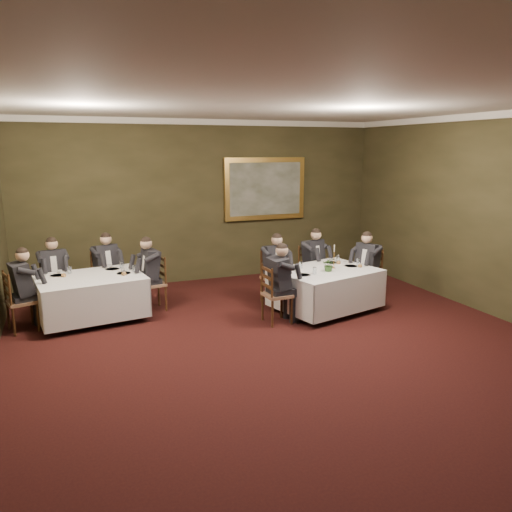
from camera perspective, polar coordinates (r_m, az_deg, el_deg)
ground at (r=6.96m, az=6.01°, el=-12.45°), size 10.00×10.00×0.00m
ceiling at (r=6.36m, az=6.74°, el=17.60°), size 8.00×10.00×0.10m
back_wall at (r=11.06m, az=-5.77°, el=6.20°), size 8.00×0.10×3.50m
crown_molding at (r=6.35m, az=6.73°, el=17.06°), size 8.00×10.00×0.12m
table_main at (r=9.11m, az=7.93°, el=-3.47°), size 2.03×1.73×0.67m
table_second at (r=9.01m, az=-18.33°, el=-4.18°), size 1.90×1.55×0.67m
chair_main_backleft at (r=9.53m, az=2.10°, el=-3.71°), size 0.47×0.45×1.00m
diner_main_backleft at (r=9.46m, az=2.14°, el=-2.39°), size 0.44×0.51×1.35m
chair_main_backright at (r=10.11m, az=6.35°, el=-2.84°), size 0.56×0.54×1.00m
diner_main_backright at (r=10.04m, az=6.43°, el=-1.59°), size 0.54×0.59×1.35m
chair_main_endleft at (r=8.47m, az=2.35°, el=-5.76°), size 0.44×0.46×1.00m
diner_main_endleft at (r=8.40m, az=2.43°, el=-4.27°), size 0.50×0.43×1.35m
chair_main_endright at (r=9.93m, az=12.60°, el=-3.33°), size 0.56×0.57×1.00m
diner_main_endright at (r=9.87m, az=12.63°, el=-2.07°), size 0.60×0.55×1.35m
chair_sec_backleft at (r=9.83m, az=-21.96°, el=-4.10°), size 0.50×0.48×1.00m
diner_sec_backleft at (r=9.76m, az=-22.05°, el=-2.83°), size 0.47×0.54×1.35m
chair_sec_backright at (r=9.98m, az=-16.69°, el=-3.48°), size 0.56×0.55×1.00m
diner_sec_backright at (r=9.91m, az=-16.74°, el=-2.23°), size 0.54×0.59×1.35m
chair_sec_endright at (r=9.31m, az=-11.64°, el=-4.34°), size 0.48×0.50×1.00m
diner_sec_endright at (r=9.24m, az=-11.77°, el=-2.99°), size 0.54×0.47×1.35m
chair_sec_endleft at (r=8.93m, az=-25.17°, el=-5.99°), size 0.53×0.54×1.00m
diner_sec_endleft at (r=8.87m, az=-25.23°, el=-4.57°), size 0.57×0.52×1.35m
centerpiece at (r=8.90m, az=8.36°, el=-0.90°), size 0.30×0.28×0.26m
candlestick at (r=9.13m, az=8.90°, el=-0.38°), size 0.07×0.07×0.45m
place_setting_table_main at (r=9.04m, az=4.41°, el=-1.26°), size 0.33×0.31×0.14m
place_setting_table_second at (r=9.23m, az=-21.43°, el=-1.80°), size 0.33×0.31×0.14m
painting at (r=11.42m, az=1.03°, el=7.69°), size 1.93×0.09×1.40m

